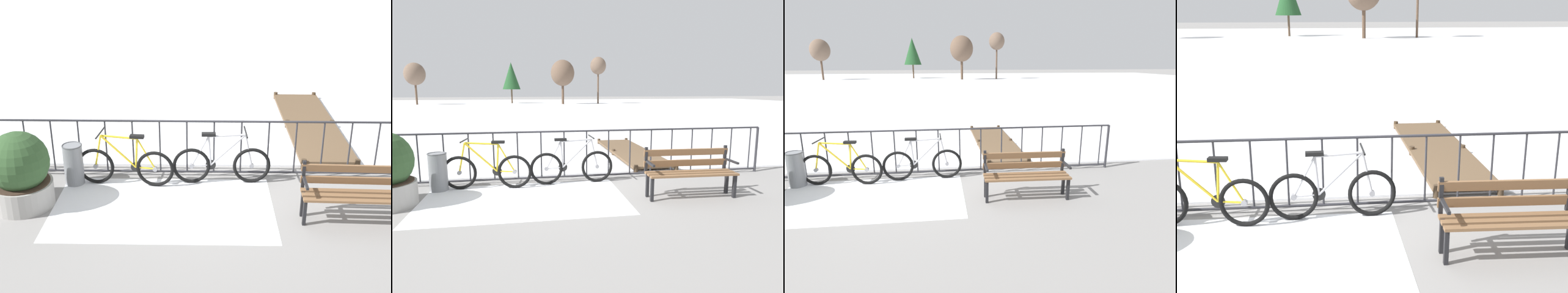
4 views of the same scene
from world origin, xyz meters
The scene contains 13 objects.
ground_plane centered at (0.00, 0.00, 0.00)m, with size 160.00×160.00×0.00m, color gray.
frozen_pond centered at (0.00, 28.40, 0.01)m, with size 80.00×56.00×0.03m, color white.
snow_patch centered at (-0.83, -1.20, 0.00)m, with size 3.54×2.07×0.01m, color white.
railing_fence centered at (0.00, 0.00, 0.56)m, with size 9.06×0.06×1.07m.
bicycle_near_railing centered at (0.13, -0.28, 0.37)m, with size 1.71×0.52×0.97m.
bicycle_second centered at (-1.53, -0.39, 0.37)m, with size 1.71×0.52×0.97m.
park_bench centered at (2.11, -1.45, 0.51)m, with size 1.62×0.53×0.89m.
trash_bin centered at (-2.44, -0.34, 0.37)m, with size 0.35×0.35×0.73m.
wooden_dock centered at (2.18, 2.41, 0.12)m, with size 1.10×4.31×0.20m.
tree_far_west centered at (-2.95, 40.49, 3.67)m, with size 2.36×2.36×5.48m.
tree_west_mid centered at (3.62, 36.81, 3.93)m, with size 2.98×2.98×5.59m.
tree_centre centered at (-14.32, 38.08, 3.72)m, with size 2.46×2.46×5.10m.
tree_east_mid centered at (8.36, 37.50, 4.89)m, with size 2.06×2.06×6.08m.
Camera 3 is at (0.53, -7.11, 2.55)m, focal length 29.86 mm.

